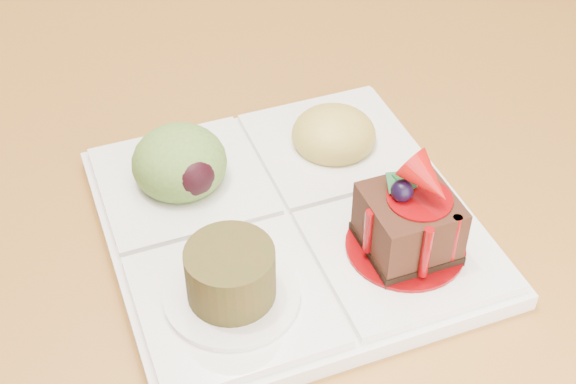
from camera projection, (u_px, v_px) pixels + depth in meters
ground at (142, 288)px, 1.48m from camera, size 6.00×6.00×0.00m
sampler_plate at (284, 208)px, 0.52m from camera, size 0.27×0.27×0.09m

